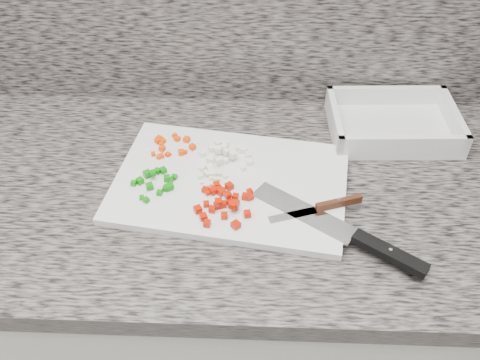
# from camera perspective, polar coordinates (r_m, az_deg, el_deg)

# --- Properties ---
(cabinet) EXTENTS (3.92, 0.62, 0.86)m
(cabinet) POSITION_cam_1_polar(r_m,az_deg,el_deg) (1.42, -3.59, -14.19)
(cabinet) COLOR silver
(cabinet) RESTS_ON ground
(countertop) EXTENTS (3.96, 0.64, 0.04)m
(countertop) POSITION_cam_1_polar(r_m,az_deg,el_deg) (1.08, -4.61, -1.02)
(countertop) COLOR #635D57
(countertop) RESTS_ON cabinet
(cutting_board) EXTENTS (0.49, 0.36, 0.01)m
(cutting_board) POSITION_cam_1_polar(r_m,az_deg,el_deg) (1.05, -1.05, -0.33)
(cutting_board) COLOR white
(cutting_board) RESTS_ON countertop
(carrot_pile) EXTENTS (0.09, 0.08, 0.01)m
(carrot_pile) POSITION_cam_1_polar(r_m,az_deg,el_deg) (1.12, -7.36, 3.70)
(carrot_pile) COLOR #F34105
(carrot_pile) RESTS_ON cutting_board
(onion_pile) EXTENTS (0.11, 0.11, 0.02)m
(onion_pile) POSITION_cam_1_polar(r_m,az_deg,el_deg) (1.08, -1.73, 2.50)
(onion_pile) COLOR white
(onion_pile) RESTS_ON cutting_board
(green_pepper_pile) EXTENTS (0.09, 0.10, 0.02)m
(green_pepper_pile) POSITION_cam_1_polar(r_m,az_deg,el_deg) (1.04, -8.95, -0.14)
(green_pepper_pile) COLOR #0F7C0B
(green_pepper_pile) RESTS_ON cutting_board
(red_pepper_pile) EXTENTS (0.11, 0.12, 0.02)m
(red_pepper_pile) POSITION_cam_1_polar(r_m,az_deg,el_deg) (0.99, -1.75, -2.30)
(red_pepper_pile) COLOR #B81502
(red_pepper_pile) RESTS_ON cutting_board
(garlic_pile) EXTENTS (0.06, 0.06, 0.01)m
(garlic_pile) POSITION_cam_1_polar(r_m,az_deg,el_deg) (1.04, -2.83, 0.00)
(garlic_pile) COLOR #F5ECBD
(garlic_pile) RESTS_ON cutting_board
(chef_knife) EXTENTS (0.30, 0.22, 0.02)m
(chef_knife) POSITION_cam_1_polar(r_m,az_deg,el_deg) (0.95, 12.50, -6.09)
(chef_knife) COLOR white
(chef_knife) RESTS_ON cutting_board
(paring_knife) EXTENTS (0.18, 0.07, 0.02)m
(paring_knife) POSITION_cam_1_polar(r_m,az_deg,el_deg) (0.99, 9.29, -2.76)
(paring_knife) COLOR white
(paring_knife) RESTS_ON cutting_board
(tray) EXTENTS (0.28, 0.21, 0.06)m
(tray) POSITION_cam_1_polar(r_m,az_deg,el_deg) (1.22, 15.95, 5.69)
(tray) COLOR silver
(tray) RESTS_ON countertop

